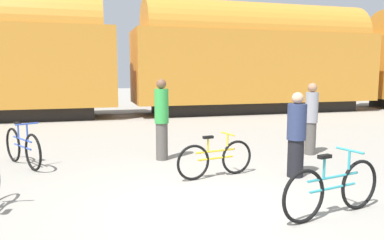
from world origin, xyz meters
name	(u,v)px	position (x,y,z in m)	size (l,w,h in m)	color
ground_plane	(205,204)	(0.00, 0.00, 0.00)	(80.00, 80.00, 0.00)	gray
freight_train	(124,54)	(0.00, 11.80, 2.77)	(50.67, 3.02, 5.30)	black
rail_near	(127,118)	(0.00, 11.08, 0.01)	(62.67, 0.07, 0.01)	#4C4238
rail_far	(124,114)	(0.00, 12.52, 0.01)	(62.67, 0.07, 0.01)	#4C4238
bicycle_teal	(333,189)	(1.58, -0.93, 0.39)	(1.81, 0.52, 0.92)	black
bicycle_yellow	(216,159)	(0.65, 1.35, 0.36)	(1.61, 0.46, 0.84)	black
bicycle_blue	(23,147)	(-3.04, 3.27, 0.41)	(0.95, 1.66, 0.96)	black
person_in_grey	(311,118)	(3.53, 2.59, 0.89)	(0.30, 0.30, 1.74)	#514C47
person_in_green	(162,119)	(-0.06, 3.03, 0.94)	(0.32, 0.32, 1.85)	#514C47
person_in_navy	(296,135)	(2.14, 0.96, 0.81)	(0.36, 0.36, 1.63)	black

